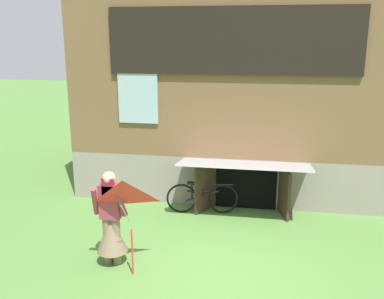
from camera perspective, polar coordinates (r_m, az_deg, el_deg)
ground_plane at (r=7.29m, az=2.78°, el=-16.39°), size 60.00×60.00×0.00m
log_house at (r=11.85m, az=6.28°, el=9.67°), size 7.48×6.28×5.48m
person at (r=7.46m, az=-10.65°, el=-9.87°), size 0.61×0.53×1.64m
kite at (r=6.69m, az=-9.10°, el=-7.01°), size 0.84×0.76×1.61m
bicycle_black at (r=9.47m, az=1.34°, el=-6.43°), size 1.56×0.27×0.72m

